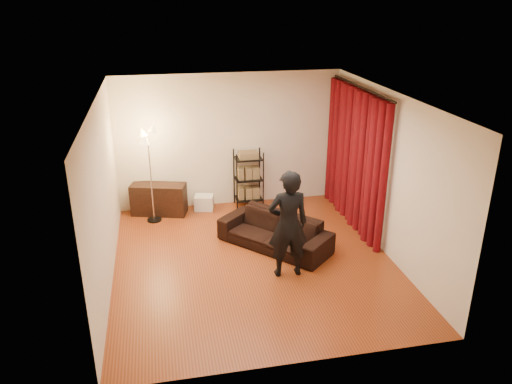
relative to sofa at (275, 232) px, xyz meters
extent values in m
plane|color=brown|center=(-0.45, -0.41, -0.29)|extent=(5.00, 5.00, 0.00)
plane|color=white|center=(-0.45, -0.41, 2.41)|extent=(5.00, 5.00, 0.00)
plane|color=beige|center=(-0.45, 2.09, 1.06)|extent=(5.00, 0.00, 5.00)
plane|color=beige|center=(-0.45, -2.91, 1.06)|extent=(5.00, 0.00, 5.00)
plane|color=beige|center=(-2.70, -0.41, 1.06)|extent=(0.00, 5.00, 5.00)
plane|color=beige|center=(1.80, -0.41, 1.06)|extent=(0.00, 5.00, 5.00)
cylinder|color=black|center=(1.70, 0.71, 2.29)|extent=(0.04, 2.65, 0.04)
imported|color=black|center=(0.00, 0.00, 0.00)|extent=(1.89, 1.96, 0.57)
imported|color=black|center=(-0.02, -0.91, 0.57)|extent=(0.63, 0.42, 1.72)
cube|color=black|center=(-1.93, 1.81, 0.02)|extent=(1.13, 0.68, 0.62)
camera|label=1|loc=(-1.84, -7.49, 3.85)|focal=35.00mm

